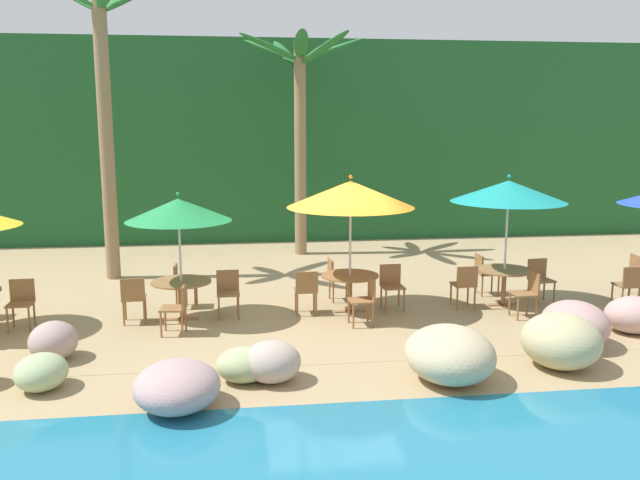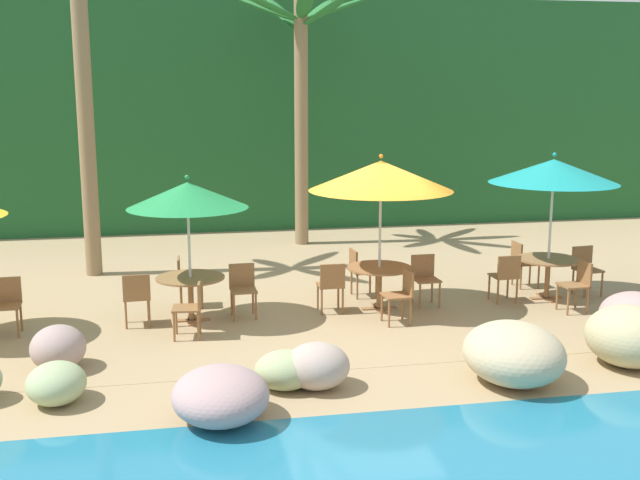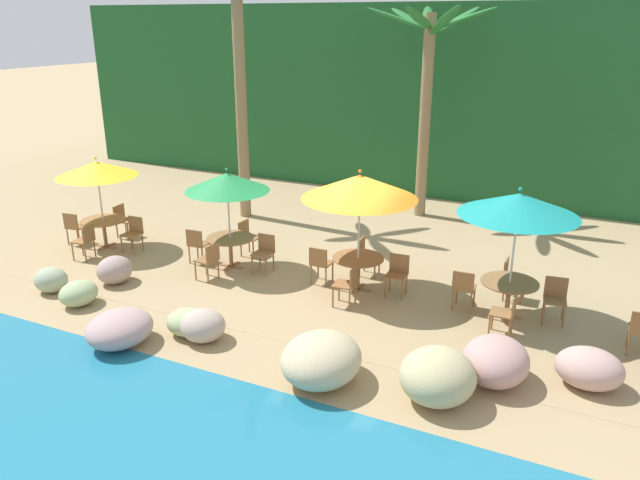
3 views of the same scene
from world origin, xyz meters
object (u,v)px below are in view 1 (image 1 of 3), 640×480
umbrella_green (178,210)px  chair_orange_right (366,298)px  chair_green_seaward (228,290)px  palm_tree_nearest (104,84)px  chair_green_left (134,297)px  dining_table_teal (504,275)px  chair_teal_left (465,283)px  chair_green_inland (182,282)px  chair_green_right (178,306)px  chair_orange_inland (336,276)px  chair_teal_seaward (540,277)px  dining_table_green (181,288)px  chair_orange_seaward (391,283)px  dining_table_orange (350,281)px  chair_teal_inland (484,271)px  palm_tree_second (300,103)px  chair_blue_left (629,284)px  chair_yellow_seaward (21,300)px  chair_blue_inland (640,272)px  chair_teal_right (528,291)px  umbrella_teal (509,191)px  umbrella_orange (351,194)px  chair_orange_left (306,289)px

umbrella_green → chair_orange_right: size_ratio=2.74×
chair_green_seaward → palm_tree_nearest: (-2.67, 3.48, 3.92)m
chair_green_left → dining_table_teal: bearing=2.5°
chair_green_seaward → chair_teal_left: same height
umbrella_green → dining_table_teal: (6.28, 0.17, -1.44)m
chair_green_inland → chair_teal_left: 5.56m
chair_green_seaward → dining_table_teal: (5.44, 0.05, 0.10)m
chair_green_left → palm_tree_nearest: palm_tree_nearest is taller
chair_green_right → palm_tree_nearest: (-1.83, 4.45, 3.92)m
chair_orange_inland → chair_teal_seaward: (4.10, -0.58, 0.00)m
umbrella_green → dining_table_green: 1.44m
chair_green_left → chair_orange_seaward: (4.85, 0.37, 0.00)m
dining_table_green → chair_green_right: size_ratio=1.26×
chair_green_inland → dining_table_orange: chair_green_inland is taller
chair_green_seaward → dining_table_orange: chair_green_seaward is taller
chair_teal_inland → palm_tree_second: size_ratio=0.15×
chair_teal_left → chair_blue_left: 3.20m
chair_yellow_seaward → dining_table_orange: (5.94, 0.23, 0.10)m
umbrella_green → chair_green_left: umbrella_green is taller
chair_green_left → chair_blue_inland: 10.29m
chair_teal_seaward → dining_table_green: bearing=-177.1°
chair_green_right → chair_teal_right: size_ratio=1.00×
chair_yellow_seaward → umbrella_green: (2.78, 0.14, 1.55)m
chair_teal_seaward → chair_teal_inland: same height
dining_table_orange → palm_tree_nearest: size_ratio=0.16×
chair_green_inland → chair_green_left: bearing=-127.9°
palm_tree_nearest → chair_orange_right: bearing=-40.2°
dining_table_teal → palm_tree_nearest: palm_tree_nearest is taller
umbrella_green → palm_tree_nearest: palm_tree_nearest is taller
dining_table_teal → chair_teal_inland: bearing=96.5°
chair_orange_inland → chair_green_inland: bearing=-178.4°
chair_orange_seaward → chair_teal_right: (2.39, -0.90, 0.00)m
chair_teal_seaward → chair_green_inland: bearing=176.1°
chair_yellow_seaward → umbrella_teal: size_ratio=0.33×
chair_blue_left → chair_orange_inland: bearing=166.5°
umbrella_orange → umbrella_teal: bearing=1.3°
dining_table_green → dining_table_teal: bearing=1.5°
chair_orange_seaward → palm_tree_nearest: size_ratio=0.13×
umbrella_orange → chair_orange_right: size_ratio=3.04×
umbrella_teal → dining_table_teal: 1.67m
dining_table_green → chair_orange_left: bearing=0.1°
chair_teal_right → palm_tree_nearest: 10.06m
chair_orange_right → umbrella_teal: bearing=17.1°
chair_green_inland → chair_teal_seaward: (7.18, -0.50, 0.00)m
chair_green_seaward → chair_blue_inland: bearing=2.8°
chair_orange_seaward → chair_blue_left: same height
dining_table_teal → chair_teal_seaward: size_ratio=1.26×
umbrella_orange → chair_teal_inland: 3.62m
chair_orange_seaward → chair_yellow_seaward: bearing=-177.0°
umbrella_orange → chair_blue_inland: 6.52m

